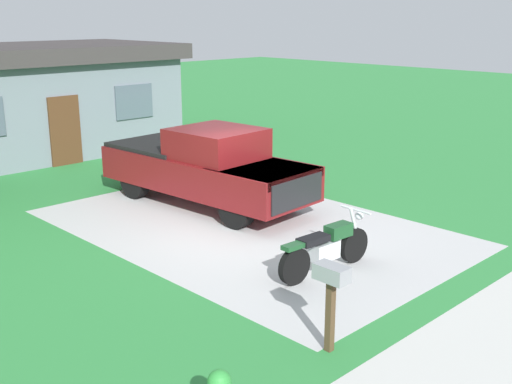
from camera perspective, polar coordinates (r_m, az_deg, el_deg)
ground_plane at (r=13.77m, az=-0.77°, el=-3.21°), size 80.00×80.00×0.00m
driveway_pad at (r=13.77m, az=-0.77°, el=-3.20°), size 5.88×8.97×0.01m
motorcycle at (r=11.36m, az=6.34°, el=-4.98°), size 2.21×0.70×1.09m
pickup_truck at (r=15.31m, az=-4.70°, el=2.40°), size 2.38×5.74×1.90m
mailbox at (r=8.62m, az=6.78°, el=-8.29°), size 0.26×0.48×1.26m
neighbor_house at (r=22.30m, az=-20.02°, el=7.90°), size 9.60×5.60×3.50m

